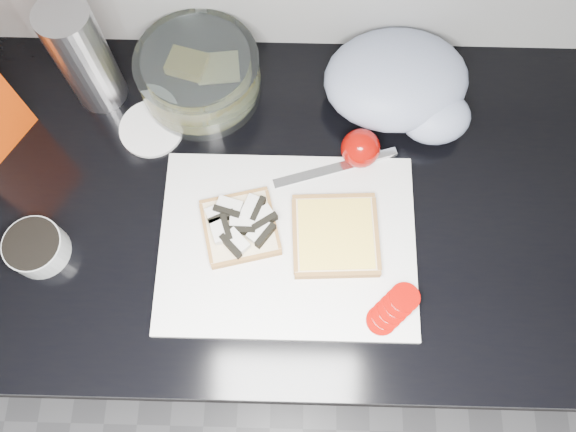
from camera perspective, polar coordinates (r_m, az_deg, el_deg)
name	(u,v)px	position (r m, az deg, el deg)	size (l,w,h in m)	color
base_cabinet	(230,268)	(1.37, -5.95, -5.23)	(3.50, 0.60, 0.86)	black
countertop	(203,198)	(0.95, -8.60, 1.81)	(3.50, 0.64, 0.04)	black
cutting_board	(288,244)	(0.88, -0.05, -2.81)	(0.40, 0.30, 0.01)	silver
bread_left	(240,226)	(0.88, -4.89, -0.99)	(0.14, 0.14, 0.04)	beige
bread_right	(335,235)	(0.87, 4.83, -1.98)	(0.14, 0.14, 0.02)	beige
tomato_slices	(393,309)	(0.86, 10.61, -9.26)	(0.09, 0.09, 0.02)	#930803
knife	(351,164)	(0.93, 6.42, 5.32)	(0.20, 0.08, 0.01)	#BBBBBF
seed_tub	(36,247)	(0.94, -24.22, -2.90)	(0.09, 0.09, 0.05)	#AAAFB0
tub_lid	(152,129)	(0.99, -13.68, 8.63)	(0.11, 0.11, 0.01)	white
glass_bowl	(199,75)	(0.99, -8.98, 13.93)	(0.21, 0.21, 0.09)	silver
steel_canister	(84,57)	(0.98, -20.00, 14.89)	(0.08, 0.08, 0.20)	silver
grocery_bag	(402,85)	(0.97, 11.46, 12.92)	(0.26, 0.22, 0.11)	#9CA7C0
whole_tomatoes	(361,148)	(0.92, 7.38, 6.83)	(0.06, 0.06, 0.06)	#930803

